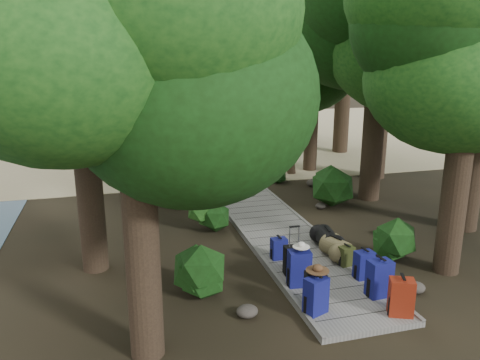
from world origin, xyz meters
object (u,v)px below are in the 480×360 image
object	(u,v)px
lone_suitcase_on_sand	(221,158)
duffel_right_khaki	(336,247)
backpack_right_a	(401,295)
duffel_right_black	(327,239)
backpack_right_b	(379,276)
backpack_left_d	(279,247)
backpack_right_c	(364,263)
kayak	(122,159)
backpack_left_a	(316,294)
backpack_right_d	(347,255)
backpack_left_b	(315,288)
sun_lounger	(269,146)
suitcase_on_boardwalk	(293,260)
backpack_left_c	(299,266)

from	to	relation	value
lone_suitcase_on_sand	duffel_right_khaki	bearing A→B (deg)	-102.13
backpack_right_a	duffel_right_black	distance (m)	3.14
backpack_right_b	backpack_left_d	bearing A→B (deg)	117.53
backpack_right_c	kayak	size ratio (longest dim) A/B	0.19
backpack_right_b	duffel_right_black	bearing A→B (deg)	85.28
backpack_left_a	duffel_right_black	distance (m)	3.06
backpack_right_d	lone_suitcase_on_sand	bearing A→B (deg)	82.46
backpack_right_c	backpack_right_d	distance (m)	0.66
backpack_left_b	sun_lounger	world-z (taller)	backpack_left_b
backpack_left_b	duffel_right_black	bearing A→B (deg)	77.01
backpack_left_d	backpack_right_b	bearing A→B (deg)	-59.73
duffel_right_khaki	sun_lounger	bearing A→B (deg)	59.36
suitcase_on_boardwalk	backpack_left_b	bearing A→B (deg)	-90.97
backpack_right_c	kayak	distance (m)	13.76
backpack_left_d	sun_lounger	bearing A→B (deg)	71.63
backpack_right_d	duffel_right_khaki	distance (m)	0.50
backpack_left_b	backpack_right_c	distance (m)	1.69
backpack_left_a	backpack_right_b	bearing A→B (deg)	-11.54
backpack_left_b	backpack_right_a	distance (m)	1.53
backpack_right_a	backpack_right_d	distance (m)	2.13
sun_lounger	duffel_right_khaki	bearing A→B (deg)	-123.26
backpack_left_d	duffel_right_khaki	xyz separation A→B (m)	(1.32, -0.24, -0.05)
duffel_right_black	backpack_right_a	bearing A→B (deg)	-82.11
backpack_left_c	kayak	xyz separation A→B (m)	(-3.14, 12.91, -0.34)
backpack_left_b	lone_suitcase_on_sand	size ratio (longest dim) A/B	1.16
backpack_left_a	sun_lounger	distance (m)	15.18
suitcase_on_boardwalk	sun_lounger	xyz separation A→B (m)	(3.88, 13.05, -0.14)
backpack_right_d	backpack_left_d	bearing A→B (deg)	141.42
backpack_right_b	backpack_left_a	bearing A→B (deg)	-173.56
backpack_right_b	duffel_right_khaki	size ratio (longest dim) A/B	1.21
sun_lounger	backpack_left_a	bearing A→B (deg)	-127.08
backpack_left_a	backpack_right_a	world-z (taller)	backpack_right_a
backpack_right_d	sun_lounger	xyz separation A→B (m)	(2.58, 12.96, -0.06)
backpack_right_b	backpack_right_d	world-z (taller)	backpack_right_b
backpack_right_b	lone_suitcase_on_sand	size ratio (longest dim) A/B	1.25
backpack_left_b	backpack_left_a	bearing A→B (deg)	-93.30
backpack_left_c	backpack_left_b	bearing A→B (deg)	-86.26
backpack_left_b	suitcase_on_boardwalk	world-z (taller)	backpack_left_b
backpack_left_c	duffel_right_black	distance (m)	2.13
backpack_right_d	backpack_left_a	bearing A→B (deg)	-141.73
suitcase_on_boardwalk	backpack_right_d	bearing A→B (deg)	7.71
backpack_left_d	suitcase_on_boardwalk	size ratio (longest dim) A/B	0.85
backpack_left_b	lone_suitcase_on_sand	bearing A→B (deg)	102.14
kayak	backpack_right_c	bearing A→B (deg)	-58.70
backpack_left_a	sun_lounger	xyz separation A→B (m)	(4.08, 14.62, -0.20)
backpack_right_b	kayak	world-z (taller)	backpack_right_b
backpack_right_d	duffel_right_khaki	size ratio (longest dim) A/B	0.73
backpack_right_a	kayak	xyz separation A→B (m)	(-4.48, 14.44, -0.31)
backpack_left_b	duffel_right_khaki	world-z (taller)	backpack_left_b
backpack_right_c	sun_lounger	xyz separation A→B (m)	(2.53, 13.62, -0.15)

